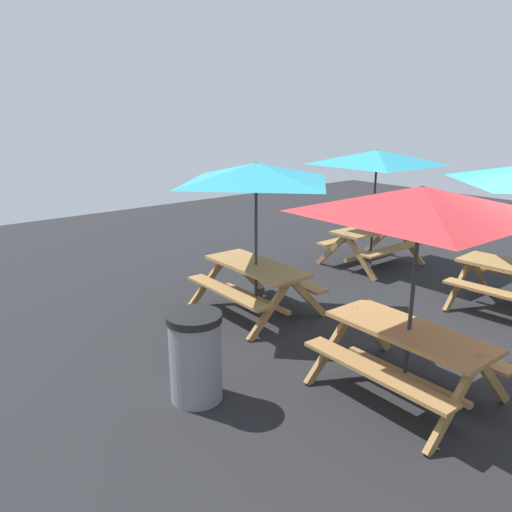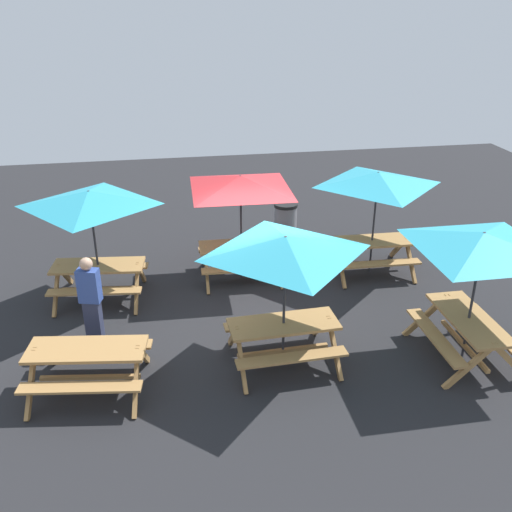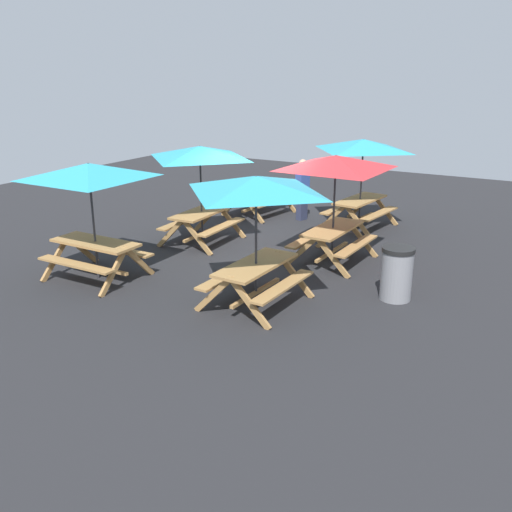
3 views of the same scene
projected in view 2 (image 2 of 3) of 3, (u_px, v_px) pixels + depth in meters
name	position (u px, v px, depth m)	size (l,w,h in m)	color
ground_plane	(258.00, 316.00, 11.00)	(24.00, 24.00, 0.00)	#232326
picnic_table_0	(88.00, 359.00, 8.75)	(1.97, 1.75, 0.81)	#A87A44
picnic_table_1	(481.00, 251.00, 8.97)	(2.83, 2.83, 2.34)	#A87A44
picnic_table_2	(377.00, 186.00, 11.94)	(2.06, 2.06, 2.34)	#A87A44
picnic_table_3	(285.00, 255.00, 8.82)	(2.08, 2.08, 2.34)	#A87A44
picnic_table_4	(90.00, 206.00, 10.82)	(2.22, 2.22, 2.34)	#A87A44
picnic_table_5	(241.00, 190.00, 11.71)	(2.83, 2.83, 2.34)	#A87A44
trash_bin_gray	(285.00, 222.00, 14.18)	(0.59, 0.59, 0.98)	gray
person_standing	(91.00, 299.00, 9.80)	(0.41, 0.31, 1.67)	#2D334C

